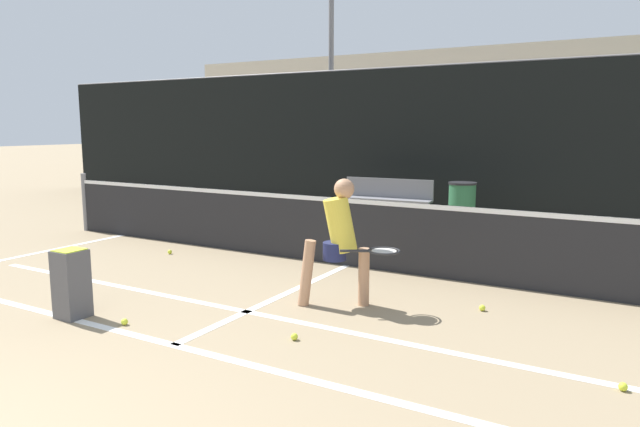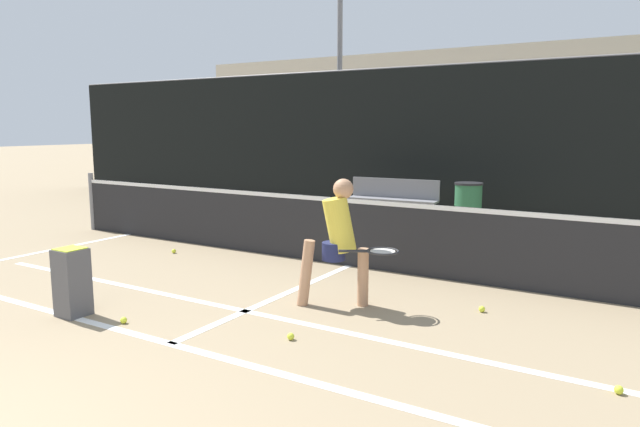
% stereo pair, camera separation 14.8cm
% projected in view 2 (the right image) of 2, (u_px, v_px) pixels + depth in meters
% --- Properties ---
extents(court_baseline_near, '(11.00, 0.10, 0.01)m').
position_uv_depth(court_baseline_near, '(171.00, 344.00, 5.12)').
color(court_baseline_near, white).
rests_on(court_baseline_near, ground).
extents(court_service_line, '(8.25, 0.10, 0.01)m').
position_uv_depth(court_service_line, '(245.00, 311.00, 6.03)').
color(court_service_line, white).
rests_on(court_service_line, ground).
extents(court_center_mark, '(0.10, 3.39, 0.01)m').
position_uv_depth(court_center_mark, '(279.00, 296.00, 6.56)').
color(court_center_mark, white).
rests_on(court_center_mark, ground).
extents(court_sideline_left, '(0.10, 4.39, 0.01)m').
position_uv_depth(court_sideline_left, '(42.00, 252.00, 8.86)').
color(court_sideline_left, white).
rests_on(court_sideline_left, ground).
extents(net, '(11.09, 0.09, 1.07)m').
position_uv_depth(net, '(349.00, 230.00, 7.91)').
color(net, slate).
rests_on(net, ground).
extents(fence_back, '(24.00, 0.06, 3.23)m').
position_uv_depth(fence_back, '(463.00, 142.00, 12.01)').
color(fence_back, black).
rests_on(fence_back, ground).
extents(player_practicing, '(1.16, 0.56, 1.39)m').
position_uv_depth(player_practicing, '(339.00, 237.00, 6.11)').
color(player_practicing, tan).
rests_on(player_practicing, ground).
extents(tennis_ball_scattered_1, '(0.07, 0.07, 0.07)m').
position_uv_depth(tennis_ball_scattered_1, '(291.00, 336.00, 5.22)').
color(tennis_ball_scattered_1, '#D1E033').
rests_on(tennis_ball_scattered_1, ground).
extents(tennis_ball_scattered_3, '(0.07, 0.07, 0.07)m').
position_uv_depth(tennis_ball_scattered_3, '(304.00, 282.00, 7.04)').
color(tennis_ball_scattered_3, '#D1E033').
rests_on(tennis_ball_scattered_3, ground).
extents(tennis_ball_scattered_4, '(0.07, 0.07, 0.07)m').
position_uv_depth(tennis_ball_scattered_4, '(174.00, 251.00, 8.77)').
color(tennis_ball_scattered_4, '#D1E033').
rests_on(tennis_ball_scattered_4, ground).
extents(tennis_ball_scattered_6, '(0.07, 0.07, 0.07)m').
position_uv_depth(tennis_ball_scattered_6, '(619.00, 390.00, 4.16)').
color(tennis_ball_scattered_6, '#D1E033').
rests_on(tennis_ball_scattered_6, ground).
extents(tennis_ball_scattered_7, '(0.07, 0.07, 0.07)m').
position_uv_depth(tennis_ball_scattered_7, '(482.00, 309.00, 6.00)').
color(tennis_ball_scattered_7, '#D1E033').
rests_on(tennis_ball_scattered_7, ground).
extents(tennis_ball_scattered_8, '(0.07, 0.07, 0.07)m').
position_uv_depth(tennis_ball_scattered_8, '(124.00, 320.00, 5.65)').
color(tennis_ball_scattered_8, '#D1E033').
rests_on(tennis_ball_scattered_8, ground).
extents(ball_hopper, '(0.28, 0.28, 0.71)m').
position_uv_depth(ball_hopper, '(72.00, 280.00, 5.85)').
color(ball_hopper, '#4C4C51').
rests_on(ball_hopper, ground).
extents(courtside_bench, '(1.92, 0.49, 0.86)m').
position_uv_depth(courtside_bench, '(393.00, 197.00, 11.77)').
color(courtside_bench, slate).
rests_on(courtside_bench, ground).
extents(trash_bin, '(0.54, 0.54, 0.87)m').
position_uv_depth(trash_bin, '(468.00, 205.00, 10.94)').
color(trash_bin, '#28603D').
rests_on(trash_bin, ground).
extents(parked_car, '(1.78, 4.69, 1.51)m').
position_uv_depth(parked_car, '(543.00, 180.00, 13.91)').
color(parked_car, silver).
rests_on(parked_car, ground).
extents(building_far, '(36.00, 2.40, 5.27)m').
position_uv_depth(building_far, '(566.00, 109.00, 23.68)').
color(building_far, beige).
rests_on(building_far, ground).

